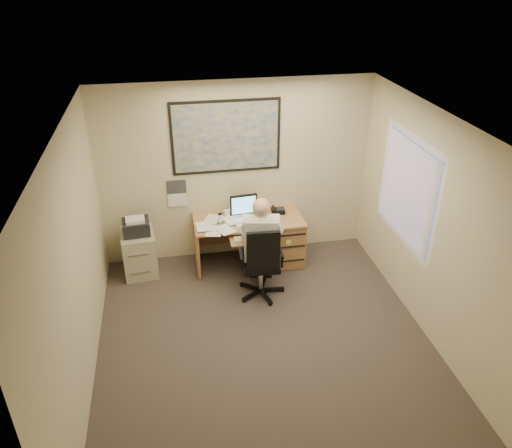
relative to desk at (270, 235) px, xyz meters
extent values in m
cube|color=#3C352F|center=(-0.44, -1.90, -0.44)|extent=(4.00, 4.50, 0.00)
cube|color=white|center=(-0.44, -1.90, 2.26)|extent=(4.00, 4.50, 0.00)
cube|color=beige|center=(-0.44, 0.35, 0.91)|extent=(4.00, 0.00, 2.70)
cube|color=beige|center=(-0.44, -4.15, 0.91)|extent=(4.00, 0.00, 2.70)
cube|color=beige|center=(-2.44, -1.90, 0.91)|extent=(0.00, 4.50, 2.70)
cube|color=beige|center=(1.56, -1.90, 0.91)|extent=(0.00, 4.50, 2.70)
cube|color=tan|center=(-0.33, -0.02, 0.30)|extent=(1.60, 0.75, 0.03)
cube|color=#AF7A47|center=(0.25, -0.02, -0.08)|extent=(0.45, 0.70, 0.70)
cube|color=#AF7A47|center=(-1.11, -0.02, -0.08)|extent=(0.04, 0.70, 0.70)
cube|color=#AF7A47|center=(-0.33, 0.32, 0.01)|extent=(1.55, 0.03, 0.55)
cylinder|color=black|center=(-0.38, 0.13, 0.32)|extent=(0.16, 0.16, 0.02)
cube|color=black|center=(-0.38, 0.11, 0.49)|extent=(0.41, 0.08, 0.30)
cube|color=#56B8EB|center=(-0.38, 0.08, 0.49)|extent=(0.36, 0.04, 0.26)
cube|color=tan|center=(-0.39, -0.47, 0.22)|extent=(0.55, 0.30, 0.02)
cube|color=beige|center=(-0.39, -0.47, 0.24)|extent=(0.43, 0.14, 0.02)
cube|color=black|center=(0.15, 0.10, 0.34)|extent=(0.21, 0.19, 0.05)
cylinder|color=silver|center=(-0.75, -0.09, 0.39)|extent=(0.07, 0.07, 0.15)
cylinder|color=white|center=(-0.63, 0.10, 0.36)|extent=(0.08, 0.08, 0.11)
cube|color=white|center=(-0.78, -0.02, 0.33)|extent=(0.60, 0.56, 0.03)
cube|color=#1E4C93|center=(-0.58, 0.33, 1.46)|extent=(1.56, 0.03, 1.06)
cube|color=white|center=(-1.33, 0.34, 0.64)|extent=(0.28, 0.01, 0.42)
cube|color=#B6B192|center=(-1.94, 0.01, -0.11)|extent=(0.51, 0.60, 0.65)
cube|color=black|center=(-1.94, 0.01, 0.32)|extent=(0.40, 0.36, 0.21)
cube|color=white|center=(-1.94, -0.01, 0.45)|extent=(0.28, 0.23, 0.05)
cylinder|color=silver|center=(-0.30, -0.83, -0.18)|extent=(0.06, 0.06, 0.41)
cube|color=black|center=(-0.30, -0.83, 0.04)|extent=(0.50, 0.50, 0.07)
cube|color=black|center=(-0.28, -1.07, 0.38)|extent=(0.44, 0.09, 0.57)
camera|label=1|loc=(-1.40, -6.39, 3.75)|focal=35.00mm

